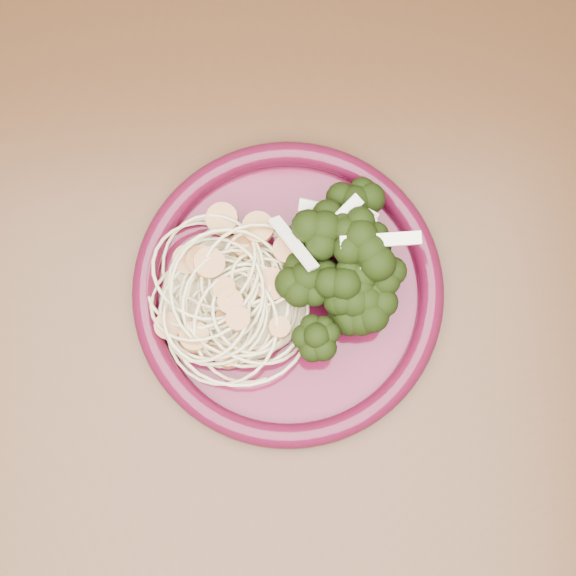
{
  "coord_description": "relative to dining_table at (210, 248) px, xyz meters",
  "views": [
    {
      "loc": [
        0.07,
        -0.17,
        1.36
      ],
      "look_at": [
        0.07,
        -0.06,
        0.77
      ],
      "focal_mm": 50.0,
      "sensor_mm": 36.0,
      "label": 1
    }
  ],
  "objects": [
    {
      "name": "broccoli_pile",
      "position": [
        0.12,
        -0.06,
        0.13
      ],
      "size": [
        0.11,
        0.15,
        0.05
      ],
      "primitive_type": "ellipsoid",
      "rotation": [
        0.0,
        0.0,
        0.13
      ],
      "color": "black",
      "rests_on": "dinner_plate"
    },
    {
      "name": "dining_table",
      "position": [
        0.0,
        0.0,
        0.0
      ],
      "size": [
        1.2,
        0.8,
        0.75
      ],
      "color": "#472814",
      "rests_on": "ground"
    },
    {
      "name": "dinner_plate",
      "position": [
        0.07,
        -0.06,
        0.11
      ],
      "size": [
        0.27,
        0.27,
        0.02
      ],
      "rotation": [
        0.0,
        0.0,
        0.13
      ],
      "color": "#4C0B20",
      "rests_on": "dining_table"
    },
    {
      "name": "scallop_cluster",
      "position": [
        0.03,
        -0.07,
        0.15
      ],
      "size": [
        0.13,
        0.13,
        0.04
      ],
      "primitive_type": null,
      "rotation": [
        0.0,
        0.0,
        0.13
      ],
      "color": "#C98646",
      "rests_on": "spaghetti_pile"
    },
    {
      "name": "onion_garnish",
      "position": [
        0.12,
        -0.06,
        0.16
      ],
      "size": [
        0.07,
        0.1,
        0.05
      ],
      "primitive_type": null,
      "rotation": [
        0.0,
        0.0,
        0.13
      ],
      "color": "#EEE8C9",
      "rests_on": "broccoli_pile"
    },
    {
      "name": "spaghetti_pile",
      "position": [
        0.03,
        -0.07,
        0.12
      ],
      "size": [
        0.13,
        0.11,
        0.03
      ],
      "primitive_type": "ellipsoid",
      "rotation": [
        0.0,
        0.0,
        0.13
      ],
      "color": "beige",
      "rests_on": "dinner_plate"
    }
  ]
}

